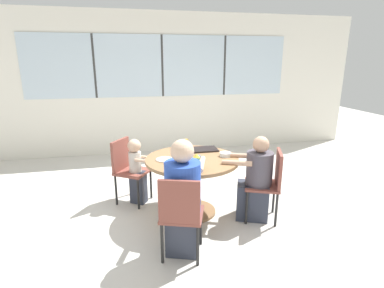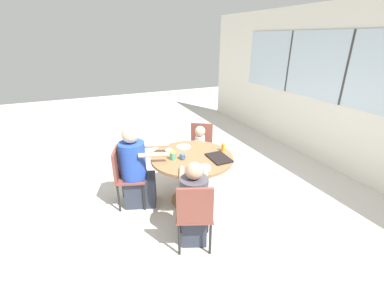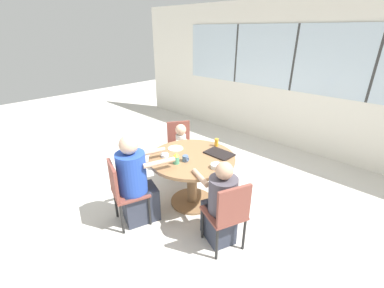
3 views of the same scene
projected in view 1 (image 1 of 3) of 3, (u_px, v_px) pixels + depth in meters
ground_plane at (192, 212)px, 3.84m from camera, size 16.00×16.00×0.00m
wall_back_with_windows at (162, 83)px, 6.08m from camera, size 8.40×0.08×2.80m
dining_table at (192, 172)px, 3.70m from camera, size 1.14×1.14×0.73m
chair_for_woman_green_shirt at (270, 179)px, 3.55m from camera, size 0.52×0.52×0.87m
chair_for_man_blue_shirt at (181, 211)px, 2.80m from camera, size 0.51×0.51×0.87m
chair_for_toddler at (127, 165)px, 4.03m from camera, size 0.55×0.55×0.87m
person_woman_green_shirt at (255, 183)px, 3.59m from camera, size 0.64×0.50×1.04m
person_man_blue_shirt at (183, 202)px, 2.96m from camera, size 0.53×0.71×1.18m
person_toddler at (137, 171)px, 3.99m from camera, size 0.34×0.30×0.89m
food_tray_dark at (203, 149)px, 3.97m from camera, size 0.37×0.25×0.02m
coffee_mug at (198, 159)px, 3.50m from camera, size 0.08×0.08×0.08m
sippy_cup at (196, 160)px, 3.37m from camera, size 0.08×0.08×0.14m
juice_glass at (186, 143)px, 4.09m from camera, size 0.06×0.06×0.11m
bowl_white_shallow at (174, 165)px, 3.35m from camera, size 0.11×0.11×0.04m
bowl_cereal at (225, 154)px, 3.71m from camera, size 0.14×0.14×0.05m
plate_tortillas at (165, 159)px, 3.59m from camera, size 0.21×0.21×0.01m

